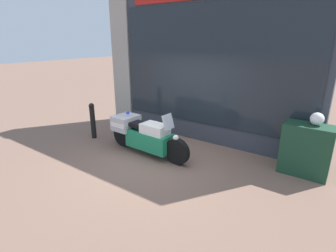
# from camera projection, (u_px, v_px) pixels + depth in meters

# --- Properties ---
(ground_plane) EXTENTS (60.00, 60.00, 0.00)m
(ground_plane) POSITION_uv_depth(u_px,v_px,m) (157.00, 161.00, 6.32)
(ground_plane) COLOR #7A5B4C
(shop_building) EXTENTS (6.41, 0.55, 4.13)m
(shop_building) POSITION_uv_depth(u_px,v_px,m) (189.00, 66.00, 7.40)
(shop_building) COLOR #333842
(shop_building) RESTS_ON ground
(window_display) EXTENTS (5.23, 0.30, 2.09)m
(window_display) POSITION_uv_depth(u_px,v_px,m) (208.00, 123.00, 7.57)
(window_display) COLOR slate
(window_display) RESTS_ON ground
(paramedic_motorcycle) EXTENTS (2.44, 0.66, 1.16)m
(paramedic_motorcycle) POSITION_uv_depth(u_px,v_px,m) (143.00, 134.00, 6.65)
(paramedic_motorcycle) COLOR black
(paramedic_motorcycle) RESTS_ON ground
(utility_cabinet) EXTENTS (0.97, 0.54, 1.12)m
(utility_cabinet) POSITION_uv_depth(u_px,v_px,m) (306.00, 150.00, 5.59)
(utility_cabinet) COLOR #193D28
(utility_cabinet) RESTS_ON ground
(white_helmet) EXTENTS (0.27, 0.27, 0.27)m
(white_helmet) POSITION_uv_depth(u_px,v_px,m) (317.00, 119.00, 5.35)
(white_helmet) COLOR white
(white_helmet) RESTS_ON utility_cabinet
(street_bollard) EXTENTS (0.15, 0.15, 1.06)m
(street_bollard) POSITION_uv_depth(u_px,v_px,m) (93.00, 120.00, 7.65)
(street_bollard) COLOR black
(street_bollard) RESTS_ON ground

